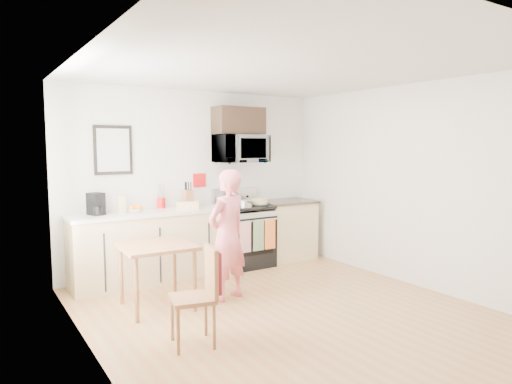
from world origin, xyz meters
TOP-DOWN VIEW (x-y plane):
  - floor at (0.00, 0.00)m, footprint 4.60×4.60m
  - back_wall at (0.00, 2.30)m, footprint 4.00×0.04m
  - front_wall at (0.00, -2.30)m, footprint 4.00×0.04m
  - left_wall at (-2.00, 0.00)m, footprint 0.04×4.60m
  - right_wall at (2.00, 0.00)m, footprint 0.04×4.60m
  - ceiling at (0.00, 0.00)m, footprint 4.00×4.60m
  - window at (-1.96, 0.80)m, footprint 0.06×1.40m
  - cabinet_left at (-0.80, 2.00)m, footprint 2.10×0.60m
  - countertop_left at (-0.80, 2.00)m, footprint 2.14×0.64m
  - cabinet_right at (1.43, 2.00)m, footprint 0.84×0.60m
  - countertop_right at (1.43, 2.00)m, footprint 0.88×0.64m
  - range at (0.63, 1.98)m, footprint 0.76×0.70m
  - microwave at (0.63, 2.08)m, footprint 0.76×0.51m
  - upper_cabinet at (0.63, 2.12)m, footprint 0.76×0.35m
  - wall_art at (-1.20, 2.28)m, footprint 0.50×0.04m
  - wall_trivet at (0.05, 2.28)m, footprint 0.20×0.02m
  - person at (-0.32, 0.79)m, footprint 0.65×0.53m
  - dining_table at (-1.12, 0.96)m, footprint 0.77×0.77m
  - chair at (-1.07, -0.16)m, footprint 0.49×0.45m
  - knife_block at (-0.23, 2.09)m, footprint 0.12×0.16m
  - utensil_crock at (-0.57, 2.22)m, footprint 0.11×0.11m
  - fruit_bowl at (-1.01, 2.02)m, footprint 0.27×0.27m
  - milk_carton at (-1.18, 2.06)m, footprint 0.09×0.09m
  - coffee_maker at (-1.49, 2.06)m, footprint 0.21×0.26m
  - bread_bag at (-0.32, 1.88)m, footprint 0.33×0.27m
  - cake at (0.83, 1.85)m, footprint 0.29×0.29m
  - kettle at (0.48, 2.06)m, footprint 0.19×0.19m
  - pot at (0.51, 1.75)m, footprint 0.20×0.34m

SIDE VIEW (x-z plane):
  - floor at x=0.00m, z-range 0.00..0.00m
  - range at x=0.63m, z-range -0.14..1.02m
  - cabinet_left at x=-0.80m, z-range 0.00..0.90m
  - cabinet_right at x=1.43m, z-range 0.00..0.90m
  - chair at x=-1.07m, z-range 0.13..1.02m
  - dining_table at x=-1.12m, z-range 0.28..1.00m
  - person at x=-0.32m, z-range 0.00..1.54m
  - countertop_left at x=-0.80m, z-range 0.90..0.94m
  - countertop_right at x=1.43m, z-range 0.90..0.94m
  - cake at x=0.83m, z-range 0.92..1.02m
  - pot at x=0.51m, z-range 0.93..1.03m
  - fruit_bowl at x=-1.01m, z-range 0.93..1.03m
  - bread_bag at x=-0.32m, z-range 0.94..1.05m
  - kettle at x=0.48m, z-range 0.91..1.15m
  - milk_carton at x=-1.18m, z-range 0.94..1.16m
  - knife_block at x=-0.23m, z-range 0.94..1.19m
  - coffee_maker at x=-1.49m, z-range 0.93..1.21m
  - utensil_crock at x=-0.57m, z-range 0.91..1.25m
  - back_wall at x=0.00m, z-range 0.00..2.60m
  - front_wall at x=0.00m, z-range 0.00..2.60m
  - left_wall at x=-2.00m, z-range 0.00..2.60m
  - right_wall at x=2.00m, z-range 0.00..2.60m
  - wall_trivet at x=0.05m, z-range 1.20..1.40m
  - window at x=-1.96m, z-range 0.80..2.30m
  - wall_art at x=-1.20m, z-range 1.43..2.08m
  - microwave at x=0.63m, z-range 1.55..1.97m
  - upper_cabinet at x=0.63m, z-range 1.98..2.38m
  - ceiling at x=0.00m, z-range 2.58..2.62m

